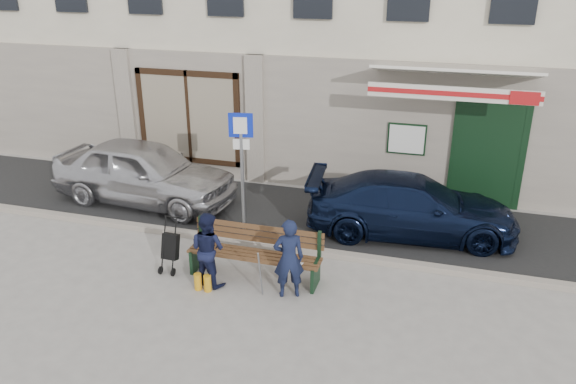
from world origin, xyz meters
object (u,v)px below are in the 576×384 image
at_px(bench, 252,254).
at_px(car_navy, 412,206).
at_px(parking_sign, 242,156).
at_px(stroller, 170,248).
at_px(car_silver, 144,172).
at_px(man, 289,258).
at_px(woman, 208,249).

bearing_deg(bench, car_navy, 45.07).
xyz_separation_m(parking_sign, stroller, (-0.77, -1.73, -1.26)).
relative_size(car_silver, bench, 1.80).
bearing_deg(stroller, bench, 9.15).
height_order(car_silver, stroller, car_silver).
height_order(bench, stroller, stroller).
distance_m(bench, man, 0.92).
distance_m(car_silver, parking_sign, 3.13).
bearing_deg(bench, woman, -148.07).
distance_m(car_silver, woman, 4.12).
xyz_separation_m(car_silver, parking_sign, (2.81, -0.98, 0.98)).
bearing_deg(bench, man, -26.73).
bearing_deg(car_silver, parking_sign, -104.61).
bearing_deg(car_silver, bench, -120.83).
bearing_deg(parking_sign, stroller, -125.14).
relative_size(car_silver, parking_sign, 1.68).
relative_size(car_navy, bench, 1.77).
distance_m(parking_sign, woman, 2.21).
height_order(car_navy, stroller, car_navy).
relative_size(parking_sign, woman, 1.92).
distance_m(bench, woman, 0.80).
distance_m(car_navy, man, 3.44).
bearing_deg(car_navy, parking_sign, 101.25).
xyz_separation_m(parking_sign, woman, (0.08, -1.95, -1.05)).
relative_size(car_silver, car_navy, 1.02).
relative_size(man, stroller, 1.39).
bearing_deg(man, stroller, -27.55).
relative_size(car_navy, stroller, 4.18).
xyz_separation_m(car_silver, bench, (3.55, -2.52, -0.28)).
bearing_deg(man, bench, -48.97).
bearing_deg(woman, stroller, 2.17).
distance_m(bench, stroller, 1.52).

